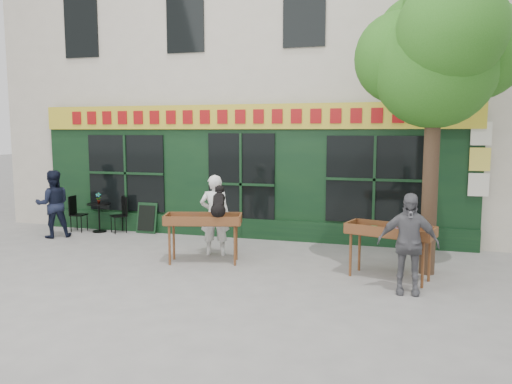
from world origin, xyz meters
TOP-DOWN VIEW (x-y plane):
  - ground at (0.00, 0.00)m, footprint 80.00×80.00m
  - building at (0.00, 5.97)m, footprint 14.00×7.26m
  - street_tree at (4.34, 0.36)m, footprint 3.05×2.90m
  - book_cart_center at (-0.01, -0.13)m, footprint 1.61×0.98m
  - dog at (0.34, -0.18)m, footprint 0.48×0.67m
  - woman at (-0.01, 0.52)m, footprint 0.72×0.56m
  - book_cart_right at (3.62, -0.25)m, footprint 1.61×1.02m
  - man_right at (3.92, -1.00)m, footprint 1.00×0.46m
  - bistro_table at (-3.84, 1.97)m, footprint 0.60×0.60m
  - bistro_chair_left at (-4.48, 1.87)m, footprint 0.40×0.39m
  - bistro_chair_right at (-3.23, 2.09)m, footprint 0.51×0.51m
  - potted_plant at (-3.84, 1.97)m, footprint 0.18×0.15m
  - man_left at (-4.54, 1.07)m, footprint 1.04×1.02m
  - chalkboard at (-2.56, 2.19)m, footprint 0.56×0.20m

SIDE VIEW (x-z plane):
  - ground at x=0.00m, z-range 0.00..0.00m
  - chalkboard at x=-2.56m, z-range 0.01..0.79m
  - bistro_table at x=-3.84m, z-range 0.16..0.92m
  - bistro_chair_left at x=-4.48m, z-range 0.08..1.03m
  - bistro_chair_right at x=-3.23m, z-range 0.08..1.03m
  - book_cart_center at x=-0.01m, z-range 0.33..1.32m
  - book_cart_right at x=3.62m, z-range 0.33..1.32m
  - man_right at x=3.92m, z-range 0.00..1.67m
  - man_left at x=-4.54m, z-range 0.00..1.69m
  - woman at x=-0.01m, z-range 0.00..1.73m
  - potted_plant at x=-3.84m, z-range 0.77..1.05m
  - dog at x=0.34m, z-range 0.99..1.59m
  - street_tree at x=4.34m, z-range 1.31..6.91m
  - building at x=0.00m, z-range -0.03..9.97m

